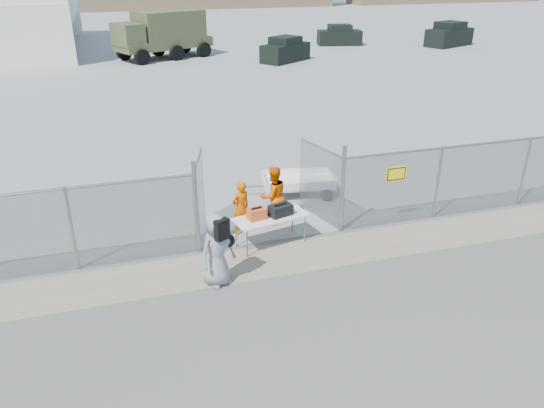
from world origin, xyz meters
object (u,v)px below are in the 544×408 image
object	(u,v)px
security_worker_left	(241,208)
visitor	(217,250)
folding_table	(271,230)
security_worker_right	(273,196)
utility_trailer	(298,184)

from	to	relation	value
security_worker_left	visitor	world-z (taller)	visitor
folding_table	visitor	size ratio (longest dim) A/B	1.07
security_worker_right	utility_trailer	bearing A→B (deg)	-143.10
visitor	folding_table	bearing A→B (deg)	13.57
security_worker_left	visitor	bearing A→B (deg)	42.96
visitor	utility_trailer	size ratio (longest dim) A/B	0.62
security_worker_right	utility_trailer	size ratio (longest dim) A/B	0.59
security_worker_left	security_worker_right	bearing A→B (deg)	176.34
utility_trailer	folding_table	bearing A→B (deg)	-112.30
security_worker_left	security_worker_right	size ratio (longest dim) A/B	0.89
security_worker_left	utility_trailer	distance (m)	3.22
visitor	utility_trailer	xyz separation A→B (m)	(3.54, 4.38, -0.55)
folding_table	visitor	xyz separation A→B (m)	(-1.73, -1.45, 0.49)
visitor	security_worker_left	bearing A→B (deg)	37.42
folding_table	security_worker_right	size ratio (longest dim) A/B	1.12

